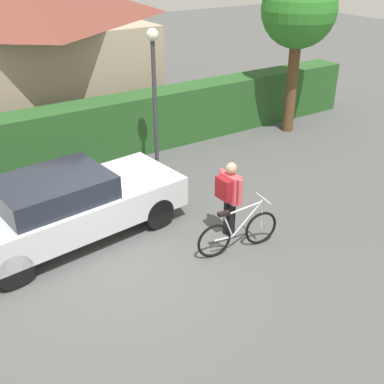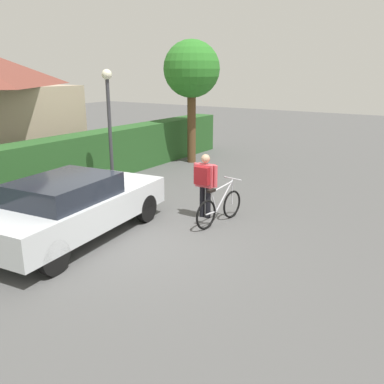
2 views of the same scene
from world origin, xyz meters
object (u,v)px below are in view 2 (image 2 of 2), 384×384
parked_car_near (74,206)px  bicycle (220,208)px  person_rider (205,180)px  tree_kerbside (192,71)px  street_lamp (109,113)px

parked_car_near → bicycle: bearing=-40.4°
person_rider → tree_kerbside: 6.84m
parked_car_near → person_rider: (2.61, -1.61, 0.21)m
bicycle → tree_kerbside: size_ratio=0.37×
person_rider → tree_kerbside: size_ratio=0.34×
parked_car_near → person_rider: bearing=-31.6°
bicycle → street_lamp: 4.28m
parked_car_near → person_rider: size_ratio=2.89×
street_lamp → bicycle: bearing=-96.1°
parked_car_near → street_lamp: bearing=30.3°
parked_car_near → bicycle: parked_car_near is taller
parked_car_near → person_rider: 3.08m
tree_kerbside → person_rider: bearing=-143.8°
bicycle → tree_kerbside: 7.44m
bicycle → person_rider: size_ratio=1.07×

